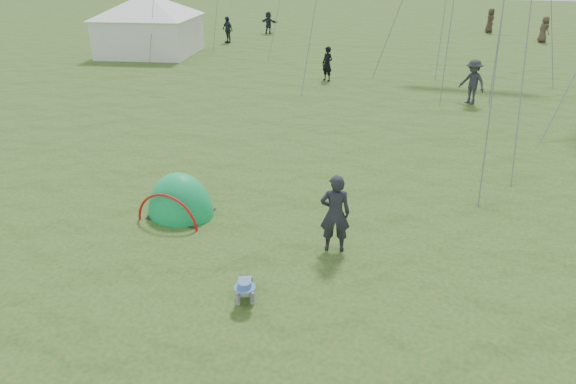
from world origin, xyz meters
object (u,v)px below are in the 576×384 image
(popup_tent, at_px, (181,214))
(event_marquee, at_px, (149,22))
(crawling_toddler, at_px, (245,287))
(standing_adult, at_px, (335,214))

(popup_tent, bearing_deg, event_marquee, 126.16)
(crawling_toddler, relative_size, event_marquee, 0.13)
(crawling_toddler, distance_m, event_marquee, 25.53)
(crawling_toddler, bearing_deg, popup_tent, 113.92)
(popup_tent, bearing_deg, standing_adult, -3.72)
(crawling_toddler, distance_m, standing_adult, 2.48)
(standing_adult, height_order, event_marquee, event_marquee)
(popup_tent, xyz_separation_m, event_marquee, (-11.86, 18.32, 1.87))
(crawling_toddler, height_order, popup_tent, popup_tent)
(popup_tent, distance_m, event_marquee, 21.91)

